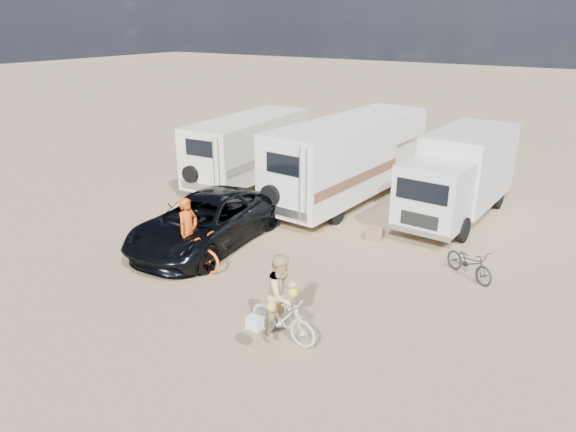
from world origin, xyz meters
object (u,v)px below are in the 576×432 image
Objects in this scene: dark_suv at (205,221)px; bike_woman at (282,318)px; rider_man at (189,237)px; rv_main at (349,161)px; rv_left at (248,150)px; box_truck at (458,177)px; bike_man at (190,249)px; bike_parked at (470,263)px; crate at (375,233)px; cooler at (240,217)px; rider_woman at (282,302)px.

dark_suv is 5.36m from bike_woman.
dark_suv is 1.51m from rider_man.
rv_main is 1.26× the size of rv_left.
box_truck is 8.24m from dark_suv.
rv_main reaches higher than bike_man.
bike_parked is (6.38, 3.42, -0.47)m from rider_man.
bike_woman is (7.30, -8.62, -0.80)m from rv_left.
crate is (-3.04, 0.99, -0.22)m from bike_parked.
crate is (3.98, 3.04, -0.55)m from dark_suv.
rv_main is 3.85m from box_truck.
cooler is at bearing 90.12° from dark_suv.
rider_woman is (0.00, 0.00, 0.37)m from bike_woman.
rv_main is 7.39m from rider_man.
box_truck is 9.09m from bike_woman.
rider_woman reaches higher than bike_woman.
rider_woman is at bearing -92.55° from box_truck.
rv_main reaches higher than rv_left.
bike_parked is 7.19m from cooler.
bike_man is at bearing -68.23° from rv_left.
rv_left reaches higher than dark_suv.
rv_main is at bearing -1.55° from rv_left.
box_truck reaches higher than dark_suv.
rv_main reaches higher than crate.
dark_suv is (2.76, -5.78, -0.56)m from rv_left.
bike_parked is (1.58, -4.10, -0.99)m from box_truck.
rv_main reaches higher than bike_parked.
box_truck is 1.15× the size of dark_suv.
bike_parked is at bearing -24.51° from rv_left.
rv_left reaches higher than rider_woman.
box_truck is 8.94m from rider_man.
rv_main reaches higher than rider_man.
rider_man is at bearing -70.24° from dark_suv.
rider_man is 4.17m from rider_woman.
bike_woman is at bearing 0.00° from rider_woman.
rider_woman is at bearing -175.22° from bike_parked.
crate is (-0.56, 5.89, -0.67)m from rider_woman.
box_truck is 4.50m from bike_parked.
box_truck is 3.90× the size of bike_parked.
cooler is (-4.71, 4.67, -0.61)m from rider_woman.
rv_main is 7.43m from bike_man.
rv_main is 6.19m from dark_suv.
rider_man is at bearing 149.81° from bike_parked.
rider_woman is at bearing -84.55° from crate.
bike_parked reaches higher than cooler.
bike_woman is (4.54, -2.84, -0.24)m from dark_suv.
rv_left is at bearing 25.12° from bike_man.
rv_left reaches higher than bike_woman.
bike_man is 1.17× the size of rider_woman.
box_truck is at bearing 43.30° from dark_suv.
cooler is (-5.61, -4.33, -1.15)m from box_truck.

